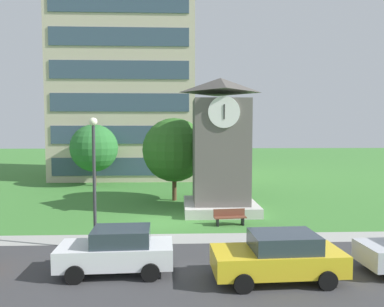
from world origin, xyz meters
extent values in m
plane|color=#3D7A33|center=(0.00, 0.00, 0.00)|extent=(160.00, 160.00, 0.00)
cube|color=#38383A|center=(0.00, -7.51, 0.00)|extent=(120.00, 7.20, 0.01)
cube|color=#9E9E99|center=(0.00, -3.11, 0.00)|extent=(120.00, 1.60, 0.01)
cube|color=beige|center=(-4.89, 21.59, 14.40)|extent=(14.88, 11.96, 28.80)
cube|color=#384C60|center=(-4.89, 15.56, 1.60)|extent=(13.69, 0.10, 1.80)
cube|color=#384C60|center=(-4.89, 15.56, 4.80)|extent=(13.69, 0.10, 1.80)
cube|color=#384C60|center=(-4.89, 15.56, 8.00)|extent=(13.69, 0.10, 1.80)
cube|color=#384C60|center=(-4.89, 15.56, 11.20)|extent=(13.69, 0.10, 1.80)
cube|color=#384C60|center=(-4.89, 15.56, 14.40)|extent=(13.69, 0.10, 1.80)
cube|color=#384C60|center=(-4.89, 15.56, 17.60)|extent=(13.69, 0.10, 1.80)
cube|color=#605B56|center=(3.60, 2.74, 3.62)|extent=(3.46, 3.46, 7.24)
cube|color=beige|center=(3.60, 2.74, 0.30)|extent=(4.67, 4.67, 0.60)
pyramid|color=#4D4945|center=(3.60, 2.74, 8.16)|extent=(3.80, 3.80, 0.93)
cylinder|color=white|center=(3.60, 0.96, 6.37)|extent=(1.90, 0.12, 1.90)
cylinder|color=white|center=(5.38, 2.74, 6.37)|extent=(0.12, 1.90, 1.90)
cube|color=black|center=(3.60, 0.89, 6.54)|extent=(0.06, 0.09, 0.57)
cube|color=black|center=(3.60, 0.88, 6.37)|extent=(0.06, 0.04, 0.86)
cube|color=brown|center=(3.75, -0.78, 0.45)|extent=(1.84, 0.67, 0.06)
cube|color=brown|center=(3.73, -0.56, 0.68)|extent=(1.80, 0.24, 0.40)
cube|color=black|center=(3.03, -0.86, 0.23)|extent=(0.12, 0.44, 0.45)
cube|color=black|center=(4.47, -0.71, 0.23)|extent=(0.12, 0.44, 0.45)
cylinder|color=#333338|center=(-2.83, -4.49, 2.75)|extent=(0.14, 0.14, 5.49)
sphere|color=#F2EFCC|center=(-2.83, -4.49, 5.67)|extent=(0.36, 0.36, 0.36)
cylinder|color=#513823|center=(-7.08, 13.70, 1.01)|extent=(0.30, 0.30, 2.02)
sphere|color=#2B6F30|center=(-7.08, 13.70, 3.58)|extent=(4.47, 4.47, 4.47)
cylinder|color=#513823|center=(0.57, 6.38, 1.07)|extent=(0.33, 0.33, 2.14)
sphere|color=#306823|center=(0.57, 6.38, 3.81)|extent=(4.76, 4.76, 4.76)
cube|color=silver|center=(-1.44, -7.19, 0.71)|extent=(4.26, 1.94, 0.76)
cube|color=#2D3842|center=(-1.23, -7.18, 1.39)|extent=(2.16, 1.63, 0.60)
cylinder|color=black|center=(-2.70, -8.10, 0.33)|extent=(0.67, 0.25, 0.66)
cylinder|color=black|center=(-2.78, -6.39, 0.33)|extent=(0.67, 0.25, 0.66)
cylinder|color=black|center=(-0.11, -7.99, 0.33)|extent=(0.67, 0.25, 0.66)
cylinder|color=black|center=(-0.18, -6.27, 0.33)|extent=(0.67, 0.25, 0.66)
cube|color=gold|center=(4.37, -8.03, 0.71)|extent=(4.64, 2.09, 0.76)
cube|color=#2D3842|center=(4.60, -8.02, 1.39)|extent=(2.35, 1.76, 0.60)
cylinder|color=black|center=(3.00, -9.02, 0.33)|extent=(0.67, 0.25, 0.66)
cylinder|color=black|center=(2.92, -7.17, 0.33)|extent=(0.67, 0.25, 0.66)
cylinder|color=black|center=(5.82, -8.89, 0.33)|extent=(0.67, 0.25, 0.66)
cylinder|color=black|center=(5.74, -7.04, 0.33)|extent=(0.67, 0.25, 0.66)
cylinder|color=black|center=(8.53, -6.78, 0.33)|extent=(0.67, 0.25, 0.66)
camera|label=1|loc=(0.89, -20.24, 5.34)|focal=33.40mm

